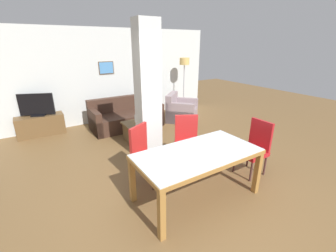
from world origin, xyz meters
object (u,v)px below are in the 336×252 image
object	(u,v)px
dining_chair_far_left	(145,152)
bottle	(136,118)
dining_chair_far_right	(187,140)
dining_chair_head_right	(255,146)
dining_table	(197,161)
floor_lamp	(184,67)
armchair	(181,111)
tv_stand	(41,125)
coffee_table	(139,131)
tv_screen	(37,105)
sofa	(126,117)

from	to	relation	value
dining_chair_far_left	bottle	xyz separation A→B (m)	(0.62, 1.70, 0.02)
bottle	dining_chair_far_right	bearing A→B (deg)	-79.75
dining_chair_head_right	bottle	bearing A→B (deg)	24.95
dining_table	dining_chair_far_left	bearing A→B (deg)	118.66
dining_chair_far_left	floor_lamp	size ratio (longest dim) A/B	0.55
dining_chair_head_right	dining_chair_far_right	bearing A→B (deg)	45.30
armchair	tv_stand	distance (m)	3.90
dining_table	dining_chair_head_right	distance (m)	1.34
dining_chair_far_left	dining_chair_head_right	xyz separation A→B (m)	(1.80, -0.84, 0.00)
dining_table	armchair	distance (m)	3.72
tv_stand	bottle	bearing A→B (deg)	-38.69
dining_chair_far_left	floor_lamp	world-z (taller)	floor_lamp
coffee_table	tv_screen	size ratio (longest dim) A/B	0.90
floor_lamp	coffee_table	bearing A→B (deg)	-149.82
sofa	floor_lamp	size ratio (longest dim) A/B	1.07
sofa	coffee_table	bearing A→B (deg)	84.18
bottle	tv_screen	size ratio (longest dim) A/B	0.33
dining_table	sofa	world-z (taller)	sofa
sofa	tv_screen	bearing A→B (deg)	-15.86
coffee_table	sofa	bearing A→B (deg)	84.18
sofa	coffee_table	xyz separation A→B (m)	(-0.11, -1.06, -0.05)
dining_chair_head_right	tv_screen	xyz separation A→B (m)	(-3.18, 4.14, 0.27)
sofa	tv_stand	world-z (taller)	sofa
coffee_table	tv_screen	xyz separation A→B (m)	(-2.02, 1.66, 0.57)
dining_chair_far_left	sofa	bearing A→B (deg)	-134.12
bottle	tv_stand	xyz separation A→B (m)	(-2.00, 1.60, -0.29)
dining_table	armchair	world-z (taller)	armchair
dining_chair_head_right	tv_screen	size ratio (longest dim) A/B	1.28
tv_stand	floor_lamp	distance (m)	4.57
dining_chair_head_right	tv_stand	xyz separation A→B (m)	(-3.18, 4.14, -0.27)
dining_chair_far_left	coffee_table	size ratio (longest dim) A/B	1.41
dining_table	tv_stand	world-z (taller)	dining_table
dining_chair_far_right	sofa	size ratio (longest dim) A/B	0.51
coffee_table	tv_screen	distance (m)	2.68
dining_chair_far_left	floor_lamp	distance (m)	4.37
bottle	tv_stand	bearing A→B (deg)	141.31
armchair	coffee_table	bearing A→B (deg)	-21.70
dining_table	tv_stand	bearing A→B (deg)	113.95
sofa	floor_lamp	xyz separation A→B (m)	(2.25, 0.32, 1.26)
bottle	sofa	bearing A→B (deg)	82.51
dining_chair_head_right	coffee_table	bearing A→B (deg)	25.05
dining_chair_head_right	armchair	distance (m)	3.23
sofa	tv_screen	xyz separation A→B (m)	(-2.13, 0.60, 0.52)
dining_table	bottle	xyz separation A→B (m)	(0.16, 2.54, -0.07)
dining_chair_far_right	tv_screen	bearing A→B (deg)	-27.18
bottle	floor_lamp	world-z (taller)	floor_lamp
dining_chair_far_right	dining_chair_head_right	bearing A→B (deg)	163.03
sofa	dining_chair_head_right	bearing A→B (deg)	106.57
dining_chair_far_right	armchair	bearing A→B (deg)	-95.12
sofa	dining_table	bearing A→B (deg)	85.37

